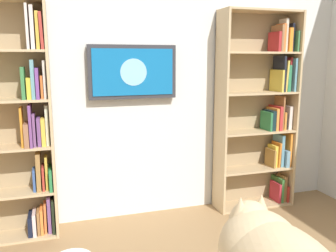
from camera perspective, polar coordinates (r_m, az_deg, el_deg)
name	(u,v)px	position (r m, az deg, el deg)	size (l,w,h in m)	color
wall_back	(134,80)	(3.46, -5.38, 7.35)	(4.52, 0.06, 2.70)	silver
bookshelf_left	(264,111)	(3.85, 14.99, 2.30)	(0.83, 0.28, 2.01)	tan
bookshelf_right	(8,126)	(3.28, -24.16, -0.01)	(0.93, 0.28, 2.02)	tan
wall_mounted_tv	(133,72)	(3.36, -5.63, 8.55)	(0.82, 0.07, 0.49)	#333338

